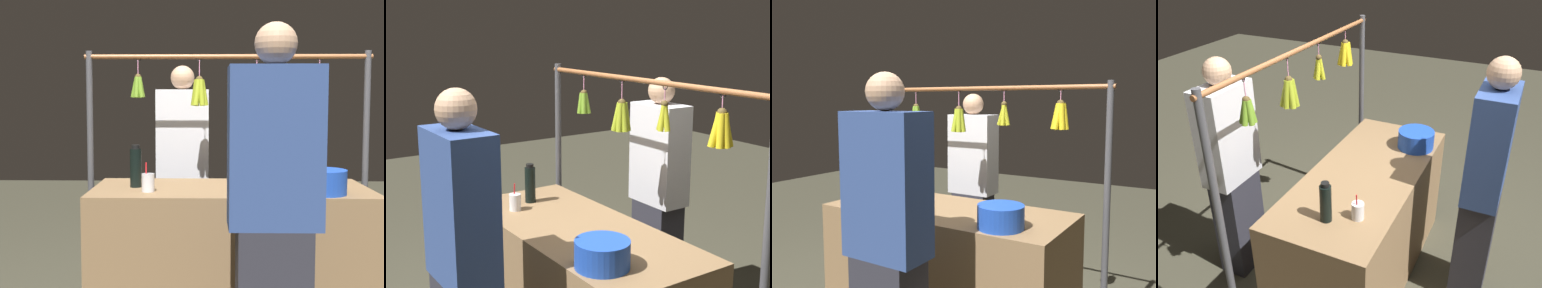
# 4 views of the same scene
# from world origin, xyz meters

# --- Properties ---
(ground_plane) EXTENTS (12.00, 12.00, 0.00)m
(ground_plane) POSITION_xyz_m (0.00, 0.00, 0.00)
(ground_plane) COLOR #413F30
(market_counter) EXTENTS (1.66, 0.72, 0.89)m
(market_counter) POSITION_xyz_m (0.00, 0.00, 0.45)
(market_counter) COLOR olive
(market_counter) RESTS_ON ground
(display_rack) EXTENTS (1.95, 0.13, 1.75)m
(display_rack) POSITION_xyz_m (-0.02, -0.45, 1.23)
(display_rack) COLOR #4C4C51
(display_rack) RESTS_ON ground
(water_bottle) EXTENTS (0.07, 0.07, 0.26)m
(water_bottle) POSITION_xyz_m (0.58, -0.00, 1.01)
(water_bottle) COLOR black
(water_bottle) RESTS_ON market_counter
(blue_bucket) EXTENTS (0.27, 0.27, 0.14)m
(blue_bucket) POSITION_xyz_m (-0.50, 0.20, 0.96)
(blue_bucket) COLOR blue
(blue_bucket) RESTS_ON market_counter
(drink_cup) EXTENTS (0.07, 0.07, 0.17)m
(drink_cup) POSITION_xyz_m (0.48, 0.16, 0.94)
(drink_cup) COLOR silver
(drink_cup) RESTS_ON market_counter
(vendor_person) EXTENTS (0.40, 0.22, 1.68)m
(vendor_person) POSITION_xyz_m (0.33, -0.89, 0.83)
(vendor_person) COLOR #2D2D38
(vendor_person) RESTS_ON ground
(customer_person) EXTENTS (0.42, 0.23, 1.76)m
(customer_person) POSITION_xyz_m (-0.16, 0.77, 0.87)
(customer_person) COLOR #2D2D38
(customer_person) RESTS_ON ground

